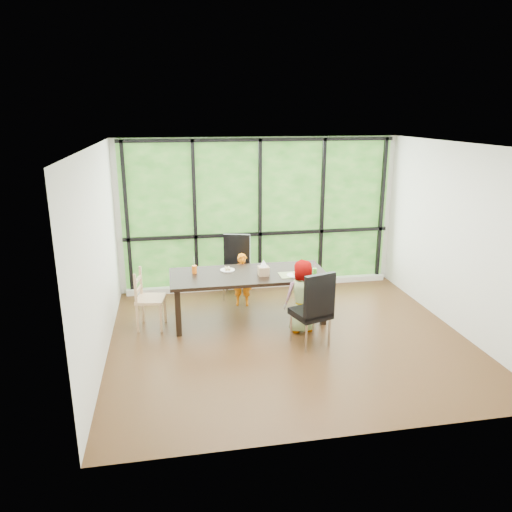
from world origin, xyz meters
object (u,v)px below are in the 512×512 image
child_toddler (242,280)px  orange_cup (194,269)px  dining_table (248,296)px  chair_interior_leather (311,308)px  chair_window_leather (236,268)px  chair_end_beech (151,299)px  plate_near (295,275)px  tissue_box (264,271)px  child_older (302,296)px  green_cup (315,272)px  plate_far (228,270)px

child_toddler → orange_cup: size_ratio=7.39×
dining_table → chair_interior_leather: 1.22m
chair_window_leather → chair_end_beech: chair_window_leather is taller
chair_interior_leather → plate_near: 0.79m
tissue_box → chair_interior_leather: bearing=-60.6°
dining_table → chair_interior_leather: size_ratio=2.19×
chair_interior_leather → child_older: size_ratio=1.00×
orange_cup → green_cup: size_ratio=1.12×
chair_end_beech → plate_far: chair_end_beech is taller
plate_near → chair_window_leather: bearing=121.0°
chair_window_leather → child_older: size_ratio=1.00×
child_toddler → plate_near: (0.66, -0.83, 0.31)m
orange_cup → green_cup: bearing=-13.1°
chair_window_leather → chair_interior_leather: (0.76, -1.96, 0.00)m
child_older → plate_far: size_ratio=4.75×
plate_far → plate_near: 1.05m
dining_table → plate_far: plate_far is taller
tissue_box → child_older: bearing=-41.5°
dining_table → chair_interior_leather: bearing=-54.8°
plate_far → orange_cup: 0.52m
dining_table → plate_near: bearing=-19.4°
dining_table → chair_end_beech: 1.47m
plate_near → orange_cup: 1.52m
chair_window_leather → chair_interior_leather: bearing=-54.1°
child_toddler → tissue_box: child_toddler is taller
chair_interior_leather → dining_table: bearing=-72.4°
orange_cup → child_toddler: bearing=28.5°
dining_table → child_toddler: 0.60m
child_toddler → plate_far: child_toddler is taller
dining_table → green_cup: size_ratio=22.05×
plate_near → green_cup: bearing=-4.2°
chair_window_leather → tissue_box: bearing=-61.4°
plate_near → green_cup: (0.30, -0.02, 0.05)m
child_toddler → orange_cup: child_toddler is taller
chair_end_beech → tissue_box: (1.68, -0.09, 0.37)m
green_cup → tissue_box: bearing=170.0°
plate_near → chair_interior_leather: bearing=-87.5°
dining_table → child_toddler: bearing=90.0°
chair_end_beech → child_older: bearing=-94.1°
chair_end_beech → orange_cup: 0.78m
dining_table → chair_interior_leather: chair_interior_leather is taller
dining_table → green_cup: (0.97, -0.26, 0.43)m
green_cup → child_toddler: bearing=138.6°
chair_interior_leather → plate_far: bearing=-67.7°
orange_cup → tissue_box: size_ratio=0.77×
child_toddler → plate_far: (-0.29, -0.40, 0.31)m
chair_window_leather → tissue_box: (0.27, -1.09, 0.28)m
plate_far → plate_near: same height
plate_far → green_cup: bearing=-19.8°
chair_interior_leather → tissue_box: bearing=-78.2°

